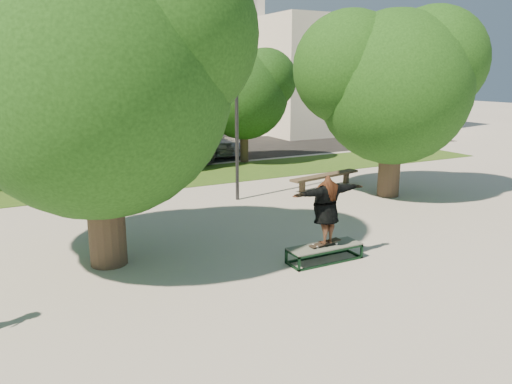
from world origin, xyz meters
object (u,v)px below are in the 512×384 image
car_silver_a (5,152)px  car_silver_b (212,138)px  grind_box (324,253)px  car_grey (181,147)px  bench (325,177)px  tree_right (391,79)px  car_dark (120,142)px  tree_left (90,67)px  lamppost (237,108)px

car_silver_a → car_silver_b: size_ratio=0.73×
grind_box → car_grey: size_ratio=0.37×
bench → car_silver_a: (-10.66, 10.44, 0.25)m
tree_right → car_silver_a: size_ratio=1.63×
car_dark → bench: bearing=-63.0°
tree_left → car_silver_b: bearing=58.4°
tree_right → grind_box: bearing=-142.9°
tree_right → car_dark: 14.71m
bench → car_silver_b: car_silver_b is taller
car_dark → car_grey: bearing=-43.2°
tree_left → bench: (9.07, 4.02, -3.99)m
car_silver_a → car_silver_b: (10.27, -0.34, 0.12)m
grind_box → car_dark: bearing=92.7°
bench → car_dark: car_dark is taller
bench → car_silver_b: bearing=80.6°
tree_right → grind_box: (-5.62, -4.24, -3.90)m
tree_left → lamppost: tree_left is taller
bench → car_grey: bearing=96.9°
car_grey → tree_right: bearing=-67.4°
tree_right → car_dark: bearing=116.6°
tree_right → car_silver_a: bearing=133.4°
car_grey → car_dark: bearing=137.7°
tree_left → lamppost: (5.29, 3.91, -1.27)m
car_silver_b → grind_box: bearing=-95.8°
tree_right → car_silver_b: 12.67m
tree_left → grind_box: bearing=-26.2°
bench → car_silver_a: car_silver_a is taller
tree_right → bench: (-1.14, 2.03, -3.67)m
car_grey → car_silver_b: (2.42, 1.72, 0.12)m
car_dark → car_silver_b: car_silver_b is taller
lamppost → car_silver_b: size_ratio=1.11×
lamppost → bench: (3.78, 0.12, -2.72)m
car_silver_a → grind_box: bearing=-73.8°
bench → car_grey: (-2.81, 8.38, 0.25)m
grind_box → tree_right: bearing=37.1°
lamppost → bench: bearing=1.8°
lamppost → car_silver_a: bearing=123.1°
tree_left → bench: tree_left is taller
car_dark → tree_left: bearing=-103.4°
tree_left → grind_box: 6.64m
tree_left → car_grey: bearing=63.2°
tree_right → lamppost: bearing=158.7°
bench → lamppost: bearing=170.2°
tree_right → grind_box: 8.05m
car_silver_a → car_silver_b: 10.27m
tree_right → car_grey: 11.65m
tree_right → bench: 4.35m
bench → car_dark: (-5.28, 10.78, 0.37)m
car_dark → car_silver_b: bearing=-7.0°
tree_left → bench: size_ratio=2.13×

